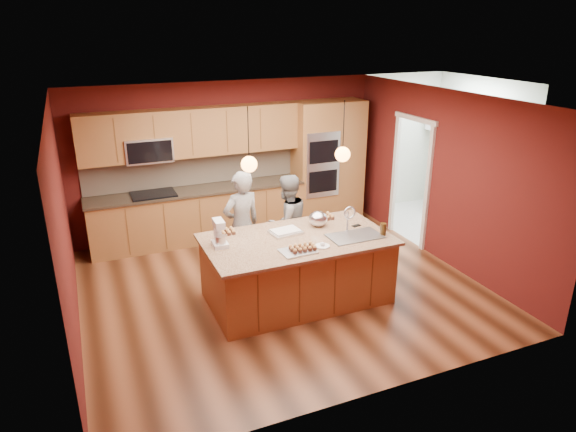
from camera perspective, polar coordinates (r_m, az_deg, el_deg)
name	(u,v)px	position (r m, az deg, el deg)	size (l,w,h in m)	color
floor	(281,287)	(7.56, -0.77, -7.90)	(5.50, 5.50, 0.00)	#412110
ceiling	(280,99)	(6.70, -0.88, 12.83)	(5.50, 5.50, 0.00)	silver
wall_back	(228,158)	(9.28, -6.69, 6.41)	(5.50, 5.50, 0.00)	#541613
wall_front	(380,278)	(4.97, 10.21, -6.79)	(5.50, 5.50, 0.00)	#541613
wall_left	(64,229)	(6.56, -23.67, -1.34)	(5.00, 5.00, 0.00)	#541613
wall_right	(443,177)	(8.39, 16.89, 4.12)	(5.00, 5.00, 0.00)	#541613
cabinet_run	(195,186)	(8.99, -10.29, 3.31)	(3.74, 0.64, 2.30)	#986431
oven_column	(327,163)	(9.72, 4.41, 5.93)	(1.30, 0.62, 2.30)	#986431
doorway_trim	(410,182)	(9.07, 13.43, 3.66)	(0.08, 1.11, 2.20)	white
laundry_room	(475,120)	(10.18, 20.05, 10.04)	(2.60, 2.70, 2.70)	#BBBCB5
pendant_left	(249,164)	(6.29, -4.34, 5.79)	(0.20, 0.20, 0.80)	black
pendant_right	(343,154)	(6.80, 6.09, 6.86)	(0.20, 0.20, 0.80)	black
island	(298,268)	(7.06, 1.12, -5.80)	(2.49, 1.39, 1.30)	#986431
person_left	(242,225)	(7.57, -5.16, -1.04)	(0.60, 0.39, 1.65)	black
person_right	(287,223)	(7.83, -0.11, -0.75)	(0.73, 0.57, 1.51)	slate
stand_mixer	(219,235)	(6.64, -7.64, -2.09)	(0.19, 0.27, 0.35)	white
sheet_cake	(285,232)	(7.02, -0.28, -1.74)	(0.45, 0.36, 0.05)	white
cooling_rack	(298,251)	(6.46, 1.09, -3.92)	(0.44, 0.31, 0.02)	silver
mixing_bowl	(318,219)	(7.25, 3.36, -0.31)	(0.27, 0.27, 0.23)	silver
plate	(322,246)	(6.62, 3.84, -3.35)	(0.19, 0.19, 0.01)	white
tumbler	(383,229)	(7.07, 10.52, -1.43)	(0.08, 0.08, 0.16)	#38240C
phone	(356,226)	(7.34, 7.60, -1.06)	(0.12, 0.07, 0.01)	black
cupcakes_left	(228,231)	(7.05, -6.73, -1.70)	(0.21, 0.21, 0.06)	tan
cupcakes_rack	(303,247)	(6.47, 1.64, -3.51)	(0.35, 0.21, 0.06)	tan
cupcakes_right	(325,216)	(7.56, 4.18, -0.04)	(0.23, 0.23, 0.07)	tan
washer	(473,199)	(10.17, 19.84, 1.78)	(0.66, 0.68, 1.07)	white
dryer	(451,189)	(10.62, 17.69, 2.83)	(0.67, 0.69, 1.08)	white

